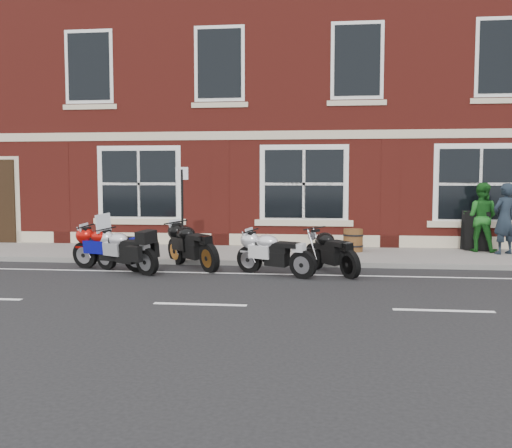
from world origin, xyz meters
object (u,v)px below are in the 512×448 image
Objects in this scene: moto_sport_black at (193,244)px; moto_naked_black at (332,250)px; moto_sport_silver at (274,252)px; pedestrian_left at (504,219)px; pedestrian_right at (481,217)px; a_board_sign at (475,231)px; parking_sign at (182,205)px; moto_sport_red at (110,247)px; barrel_planter at (353,240)px; moto_touring_silver at (125,249)px.

moto_naked_black is at bearing -49.33° from moto_sport_black.
moto_sport_silver is 0.97× the size of pedestrian_left.
pedestrian_right is at bearing -73.37° from pedestrian_left.
moto_sport_black is at bearing -135.12° from a_board_sign.
pedestrian_left is 0.82× the size of parking_sign.
moto_sport_black is 0.75× the size of parking_sign.
pedestrian_left is at bearing -24.64° from moto_sport_black.
moto_sport_black is 7.94m from a_board_sign.
moto_sport_red is 1.93m from moto_sport_black.
moto_sport_red is at bearing -137.01° from a_board_sign.
a_board_sign is (-0.10, 0.13, -0.39)m from pedestrian_right.
moto_naked_black is at bearing 61.64° from pedestrian_right.
barrel_planter is (5.78, 3.10, -0.11)m from moto_sport_red.
parking_sign is (-0.58, 1.35, 0.88)m from moto_sport_black.
moto_touring_silver reaches higher than moto_sport_red.
barrel_planter is at bearing 45.76° from moto_naked_black.
moto_touring_silver is 0.78× the size of parking_sign.
pedestrian_right reaches higher than moto_touring_silver.
moto_sport_black reaches higher than moto_sport_red.
pedestrian_left is (9.73, 3.00, 0.52)m from moto_sport_red.
parking_sign is at bearing -19.33° from moto_sport_red.
pedestrian_left is at bearing -32.33° from moto_sport_silver.
barrel_planter is at bearing 9.33° from parking_sign.
moto_touring_silver is 1.58m from moto_sport_black.
pedestrian_right is at bearing 5.20° from parking_sign.
moto_touring_silver is 2.42m from parking_sign.
moto_sport_silver is at bearing 165.52° from moto_naked_black.
moto_touring_silver is 0.98× the size of moto_sport_silver.
moto_touring_silver is 1.00× the size of moto_naked_black.
moto_sport_red is (-0.48, 0.28, 0.01)m from moto_touring_silver.
moto_naked_black is 3.09m from barrel_planter.
a_board_sign is at bearing -35.53° from moto_touring_silver.
moto_touring_silver is 0.95× the size of pedestrian_left.
moto_sport_red is at bearing -132.33° from parking_sign.
moto_sport_silver is 0.96× the size of pedestrian_right.
moto_sport_black is at bearing -73.48° from parking_sign.
barrel_planter is at bearing -149.78° from a_board_sign.
parking_sign is (-8.44, -1.20, 0.39)m from pedestrian_left.
pedestrian_left is 0.92m from a_board_sign.
a_board_sign is 3.43m from barrel_planter.
pedestrian_right reaches higher than moto_sport_silver.
moto_sport_silver is at bearing -60.60° from moto_touring_silver.
pedestrian_right is (-0.47, 0.48, 0.00)m from pedestrian_left.
moto_sport_red is at bearing 148.42° from moto_naked_black.
barrel_planter is at bearing -27.24° from moto_touring_silver.
moto_naked_black is 5.37m from pedestrian_right.
moto_sport_black is 4.72m from barrel_planter.
pedestrian_left is 8.53m from parking_sign.
parking_sign is (-3.85, 1.74, 0.92)m from moto_naked_black.
moto_touring_silver is at bearing -8.26° from pedestrian_left.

